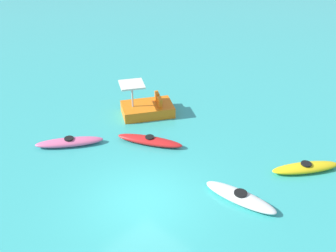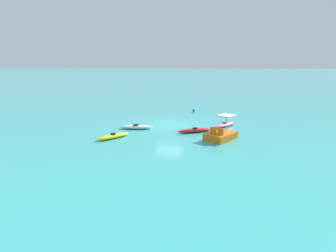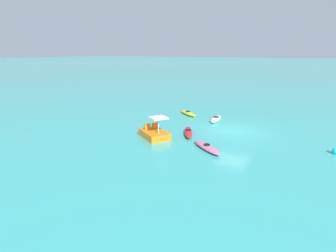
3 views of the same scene
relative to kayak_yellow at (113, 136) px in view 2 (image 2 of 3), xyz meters
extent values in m
plane|color=#38ADA8|center=(-5.50, 3.29, -0.16)|extent=(600.00, 600.00, 0.00)
ellipsoid|color=yellow|center=(0.00, 0.00, 0.00)|extent=(2.57, 2.12, 0.32)
cylinder|color=black|center=(0.00, 0.00, 0.18)|extent=(0.57, 0.57, 0.05)
ellipsoid|color=pink|center=(-5.18, 8.18, 0.00)|extent=(2.65, 2.20, 0.32)
cylinder|color=black|center=(-5.18, 8.18, 0.18)|extent=(0.55, 0.55, 0.05)
ellipsoid|color=red|center=(-2.77, 5.77, 0.00)|extent=(1.81, 2.85, 0.32)
cylinder|color=black|center=(-2.77, 5.77, 0.18)|extent=(0.50, 0.50, 0.05)
ellipsoid|color=white|center=(-3.18, 0.84, 0.00)|extent=(1.02, 2.81, 0.32)
cylinder|color=black|center=(-3.18, 0.84, 0.18)|extent=(0.51, 0.51, 0.05)
cube|color=orange|center=(-0.98, 7.74, 0.09)|extent=(2.83, 2.56, 0.50)
cube|color=orange|center=(-0.68, 7.19, 0.56)|extent=(0.37, 0.46, 0.44)
cube|color=orange|center=(-0.36, 7.69, 0.56)|extent=(0.37, 0.46, 0.44)
cylinder|color=#B2B2B7|center=(-1.57, 8.12, 0.89)|extent=(0.08, 0.08, 1.10)
cube|color=silver|center=(-1.57, 8.12, 1.48)|extent=(1.52, 1.52, 0.08)
sphere|color=#19B7C6|center=(-12.24, 5.02, 0.03)|extent=(0.38, 0.38, 0.38)
camera|label=1|loc=(-13.17, -5.08, 9.63)|focal=44.70mm
camera|label=2|loc=(18.55, 7.04, 5.15)|focal=29.52mm
camera|label=3|loc=(-10.78, 23.08, 5.82)|focal=28.27mm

